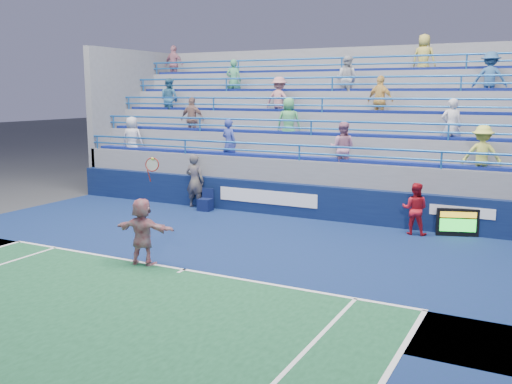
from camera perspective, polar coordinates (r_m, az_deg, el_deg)
The scene contains 8 objects.
ground at distance 13.39m, azimuth -7.19°, elevation -7.79°, with size 120.00×120.00×0.00m, color #333538.
sponsor_wall at distance 18.80m, azimuth 4.06°, elevation -0.84°, with size 18.00×0.32×1.10m.
bleacher_stand at distance 22.13m, azimuth 7.95°, elevation 3.33°, with size 18.00×5.60×6.13m.
serve_speed_board at distance 17.20m, azimuth 19.50°, elevation -2.90°, with size 1.15×0.49×0.81m.
judge_chair at distance 19.81m, azimuth -5.07°, elevation -1.19°, with size 0.46×0.46×0.77m.
tennis_player at distance 13.77m, azimuth -11.29°, elevation -3.89°, with size 1.56×0.70×2.60m.
line_judge at distance 20.28m, azimuth -6.14°, elevation 1.10°, with size 0.70×0.46×1.92m, color #141638.
ball_girl at distance 16.98m, azimuth 15.60°, elevation -1.64°, with size 0.74×0.57×1.52m, color #B31420.
Camera 1 is at (7.29, -10.47, 4.06)m, focal length 40.00 mm.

